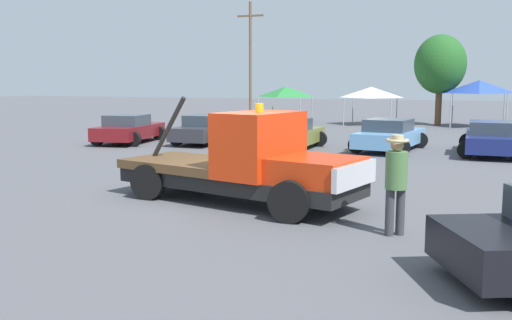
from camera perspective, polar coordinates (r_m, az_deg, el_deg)
The scene contains 14 objects.
ground_plane at distance 13.74m, azimuth -1.95°, elevation -4.24°, with size 160.00×160.00×0.00m, color #545459.
tow_truck at distance 13.35m, azimuth -0.67°, elevation -0.51°, with size 6.47×3.45×2.51m.
person_near_truck at distance 10.93m, azimuth 13.84°, elevation -1.63°, with size 0.42×0.42×1.90m.
parked_car_maroon at distance 27.57m, azimuth -12.61°, elevation 3.03°, with size 2.87×4.55×1.34m.
parked_car_charcoal at distance 26.94m, azimuth -4.70°, elevation 3.09°, with size 2.47×4.89×1.34m.
parked_car_olive at distance 24.17m, azimuth 3.34°, elevation 2.55°, with size 2.44×4.82×1.34m.
parked_car_skyblue at distance 24.48m, azimuth 13.19°, elevation 2.42°, with size 2.92×4.77×1.34m.
parked_car_navy at distance 24.31m, azimuth 22.42°, elevation 2.00°, with size 2.43×4.72×1.34m.
canopy_tent_green at distance 39.73m, azimuth 2.99°, elevation 6.83°, with size 3.02×3.02×2.54m.
canopy_tent_white at distance 38.87m, azimuth 11.45°, elevation 6.65°, with size 3.09×3.09×2.52m.
canopy_tent_blue at distance 38.87m, azimuth 21.43°, elevation 6.83°, with size 3.26×3.26×2.97m.
tree_left at distance 39.49m, azimuth 17.94°, elevation 9.06°, with size 3.31×3.31×5.92m.
traffic_cone at distance 18.07m, azimuth 9.76°, elevation -0.61°, with size 0.40×0.40×0.55m.
utility_pole at distance 46.27m, azimuth -0.56°, elevation 10.27°, with size 2.20×0.24×9.13m.
Camera 1 is at (5.20, -12.39, 2.88)m, focal length 40.00 mm.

